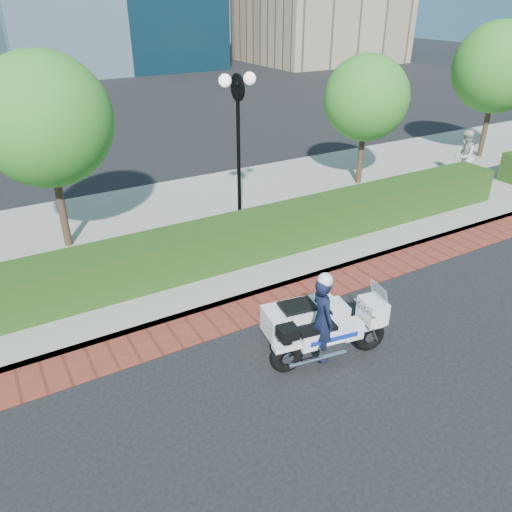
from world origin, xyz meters
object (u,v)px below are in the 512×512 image
police_motorcycle (317,323)px  tree_c (366,98)px  lamppost (238,129)px  tree_b (45,120)px  tree_d (498,67)px  pedestrian (464,156)px

police_motorcycle → tree_c: bearing=53.8°
lamppost → tree_b: 4.71m
lamppost → tree_c: (5.50, 1.30, 0.09)m
lamppost → tree_c: tree_c is taller
tree_d → pedestrian: tree_d is taller
tree_b → pedestrian: tree_b is taller
tree_b → tree_d: (16.50, 0.00, 0.18)m
lamppost → police_motorcycle: (-1.33, -5.50, -2.31)m
tree_c → tree_b: bearing=180.0°
lamppost → tree_b: (-4.50, 1.30, 0.48)m
tree_c → police_motorcycle: 9.93m
tree_b → tree_c: size_ratio=1.14×
police_motorcycle → tree_d: bearing=36.0°
tree_b → tree_c: bearing=-0.0°
lamppost → pedestrian: lamppost is taller
lamppost → tree_b: bearing=163.9°
tree_b → police_motorcycle: 8.00m
tree_b → tree_d: 16.50m
lamppost → tree_b: tree_b is taller
tree_d → police_motorcycle: bearing=-153.0°
pedestrian → lamppost: bearing=-31.5°
tree_c → tree_d: (6.50, 0.00, 0.56)m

